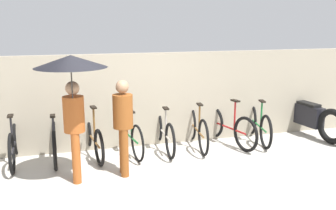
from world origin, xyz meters
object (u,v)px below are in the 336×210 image
parked_bicycle_1 (14,144)px  motorcycle (308,117)px  pedestrian_center (123,121)px  parked_bicycle_2 (54,141)px  parked_bicycle_6 (197,129)px  parked_bicycle_8 (258,124)px  parked_bicycle_7 (228,127)px  pedestrian_leading (72,82)px  parked_bicycle_3 (93,138)px  parked_bicycle_5 (163,132)px  parked_bicycle_4 (129,134)px

parked_bicycle_1 → motorcycle: (6.03, 0.04, 0.04)m
pedestrian_center → parked_bicycle_2: bearing=-40.2°
parked_bicycle_2 → parked_bicycle_6: (2.72, -0.04, 0.01)m
parked_bicycle_2 → parked_bicycle_8: bearing=-91.4°
parked_bicycle_1 → parked_bicycle_7: bearing=-92.4°
parked_bicycle_2 → pedestrian_leading: pedestrian_leading is taller
parked_bicycle_8 → pedestrian_center: (-2.99, -0.98, 0.55)m
parked_bicycle_8 → parked_bicycle_6: bearing=102.5°
parked_bicycle_3 → pedestrian_center: (0.41, -1.03, 0.56)m
parked_bicycle_3 → parked_bicycle_5: bearing=-97.4°
parked_bicycle_6 → motorcycle: size_ratio=0.80×
parked_bicycle_6 → parked_bicycle_2: bearing=95.8°
pedestrian_center → parked_bicycle_5: bearing=-130.3°
parked_bicycle_1 → parked_bicycle_2: (0.68, -0.00, -0.01)m
pedestrian_leading → parked_bicycle_3: bearing=-103.7°
parked_bicycle_4 → parked_bicycle_6: bearing=-99.0°
parked_bicycle_5 → parked_bicycle_7: bearing=-89.3°
parked_bicycle_6 → pedestrian_leading: pedestrian_leading is taller
motorcycle → parked_bicycle_1: bearing=83.1°
parked_bicycle_3 → parked_bicycle_7: bearing=-98.0°
parked_bicycle_3 → parked_bicycle_4: parked_bicycle_3 is taller
parked_bicycle_2 → parked_bicycle_7: size_ratio=0.98×
parked_bicycle_7 → parked_bicycle_2: bearing=76.4°
parked_bicycle_4 → parked_bicycle_5: bearing=-97.6°
parked_bicycle_3 → parked_bicycle_7: (2.72, -0.06, 0.01)m
parked_bicycle_2 → pedestrian_center: bearing=-133.8°
parked_bicycle_6 → motorcycle: (2.62, 0.08, 0.04)m
parked_bicycle_4 → parked_bicycle_8: 2.73m
pedestrian_leading → parked_bicycle_7: bearing=-157.3°
parked_bicycle_4 → parked_bicycle_8: bearing=-97.8°
parked_bicycle_3 → parked_bicycle_6: (2.04, -0.06, 0.01)m
pedestrian_leading → motorcycle: size_ratio=0.95×
parked_bicycle_1 → parked_bicycle_6: 3.41m
parked_bicycle_3 → parked_bicycle_8: (3.41, -0.05, 0.01)m
parked_bicycle_5 → parked_bicycle_2: bearing=92.5°
parked_bicycle_4 → parked_bicycle_6: (1.36, -0.05, 0.00)m
parked_bicycle_1 → pedestrian_center: (1.78, -1.02, 0.54)m
parked_bicycle_8 → parked_bicycle_1: bearing=101.8°
parked_bicycle_7 → pedestrian_leading: (-3.07, -1.12, 1.23)m
parked_bicycle_3 → pedestrian_leading: bearing=156.8°
parked_bicycle_5 → motorcycle: (3.30, 0.04, 0.05)m
motorcycle → parked_bicycle_3: bearing=83.1°
motorcycle → pedestrian_leading: bearing=96.2°
parked_bicycle_5 → pedestrian_center: (-0.95, -1.02, 0.55)m
parked_bicycle_1 → pedestrian_leading: pedestrian_leading is taller
parked_bicycle_2 → parked_bicycle_7: 3.40m
parked_bicycle_4 → parked_bicycle_6: parked_bicycle_4 is taller
parked_bicycle_3 → parked_bicycle_5: size_ratio=0.99×
parked_bicycle_1 → motorcycle: parked_bicycle_1 is taller
parked_bicycle_1 → motorcycle: 6.03m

